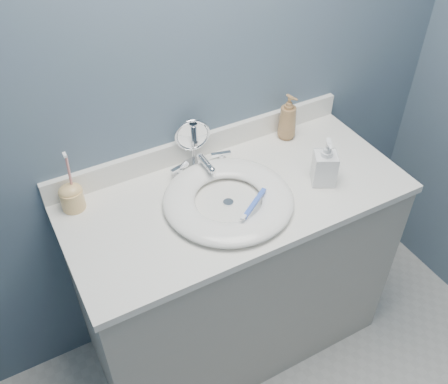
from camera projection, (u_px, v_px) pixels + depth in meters
back_wall at (199, 78)px, 1.72m from camera, size 2.20×0.02×2.40m
vanity_cabinet at (235, 276)px, 2.06m from camera, size 1.20×0.55×0.85m
countertop at (236, 197)px, 1.77m from camera, size 1.22×0.57×0.03m
backsplash at (203, 144)px, 1.90m from camera, size 1.22×0.02×0.09m
basin at (228, 199)px, 1.71m from camera, size 0.45×0.45×0.04m
drain at (228, 203)px, 1.72m from camera, size 0.04×0.04×0.01m
faucet at (202, 166)px, 1.83m from camera, size 0.25×0.13×0.07m
makeup_mirror at (193, 140)px, 1.81m from camera, size 0.13×0.07×0.20m
soap_bottle_amber at (288, 117)px, 1.95m from camera, size 0.09×0.09×0.19m
soap_bottle_clear at (325, 162)px, 1.75m from camera, size 0.11×0.11×0.18m
toothbrush_holder at (72, 196)px, 1.67m from camera, size 0.08×0.08×0.23m
toothbrush_lying at (254, 204)px, 1.65m from camera, size 0.15×0.11×0.02m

